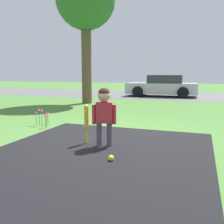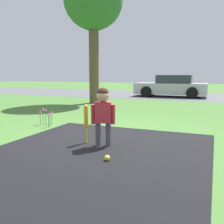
# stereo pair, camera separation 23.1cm
# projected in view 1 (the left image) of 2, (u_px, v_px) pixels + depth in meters

# --- Properties ---
(ground_plane) EXTENTS (60.00, 60.00, 0.00)m
(ground_plane) POSITION_uv_depth(u_px,v_px,m) (103.00, 137.00, 4.93)
(ground_plane) COLOR #477533
(driveway_strip) EXTENTS (3.46, 7.00, 0.01)m
(driveway_strip) POSITION_uv_depth(u_px,v_px,m) (38.00, 199.00, 2.50)
(driveway_strip) COLOR black
(driveway_strip) RESTS_ON ground
(street_strip) EXTENTS (40.00, 6.00, 0.01)m
(street_strip) POSITION_uv_depth(u_px,v_px,m) (169.00, 95.00, 14.64)
(street_strip) COLOR #59595B
(street_strip) RESTS_ON ground
(child) EXTENTS (0.39, 0.25, 1.02)m
(child) POSITION_uv_depth(u_px,v_px,m) (104.00, 109.00, 4.24)
(child) COLOR #4C4751
(child) RESTS_ON ground
(baseball_bat) EXTENTS (0.08, 0.08, 0.71)m
(baseball_bat) POSITION_uv_depth(u_px,v_px,m) (86.00, 118.00, 4.44)
(baseball_bat) COLOR yellow
(baseball_bat) RESTS_ON ground
(sports_ball) EXTENTS (0.09, 0.09, 0.09)m
(sports_ball) POSITION_uv_depth(u_px,v_px,m) (111.00, 158.00, 3.59)
(sports_ball) COLOR yellow
(sports_ball) RESTS_ON ground
(parked_car) EXTENTS (3.85, 1.91, 1.19)m
(parked_car) POSITION_uv_depth(u_px,v_px,m) (162.00, 86.00, 13.86)
(parked_car) COLOR #B7B7BC
(parked_car) RESTS_ON ground
(tree_near_driveway) EXTENTS (2.43, 2.43, 5.46)m
(tree_near_driveway) POSITION_uv_depth(u_px,v_px,m) (86.00, 2.00, 10.12)
(tree_near_driveway) COLOR brown
(tree_near_driveway) RESTS_ON ground
(flower_bed) EXTENTS (0.48, 0.41, 0.42)m
(flower_bed) POSITION_uv_depth(u_px,v_px,m) (42.00, 113.00, 5.94)
(flower_bed) COLOR #38702D
(flower_bed) RESTS_ON ground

